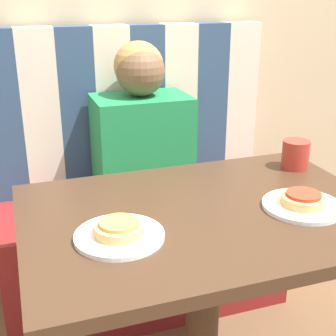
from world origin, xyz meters
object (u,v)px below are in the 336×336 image
person (141,130)px  plate_right (302,206)px  pizza_left (119,228)px  plate_left (119,236)px  drinking_cup (296,154)px  pizza_right (303,199)px

person → plate_right: size_ratio=2.83×
pizza_left → plate_left: bearing=0.0°
plate_right → plate_left: bearing=180.0°
drinking_cup → plate_right: bearing=-119.2°
person → plate_left: size_ratio=2.83×
pizza_left → pizza_right: 0.51m
plate_left → plate_right: same height
plate_left → drinking_cup: (0.67, 0.27, 0.04)m
person → plate_left: bearing=-110.0°
pizza_left → drinking_cup: 0.72m
drinking_cup → person: bearing=133.6°
pizza_right → drinking_cup: size_ratio=1.27×
pizza_right → drinking_cup: (0.15, 0.27, 0.02)m
person → plate_right: bearing=-70.0°
plate_right → pizza_right: bearing=0.0°
pizza_right → plate_right: bearing=180.0°
plate_right → pizza_right: 0.02m
pizza_right → pizza_left: bearing=180.0°
person → pizza_left: 0.75m
pizza_right → drinking_cup: 0.31m
plate_right → pizza_right: pizza_right is taller
person → pizza_right: person is taller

